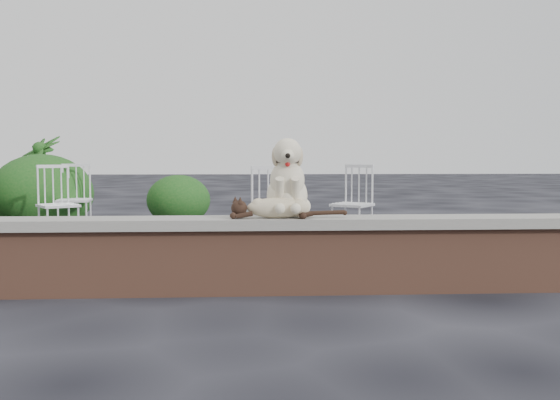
{
  "coord_description": "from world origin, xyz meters",
  "views": [
    {
      "loc": [
        0.4,
        -4.8,
        1.06
      ],
      "look_at": [
        0.68,
        0.2,
        0.7
      ],
      "focal_mm": 40.42,
      "sensor_mm": 36.0,
      "label": 1
    }
  ],
  "objects": [
    {
      "name": "chair_a",
      "position": [
        -1.84,
        2.89,
        0.47
      ],
      "size": [
        0.77,
        0.77,
        0.94
      ],
      "primitive_type": null,
      "rotation": [
        0.0,
        0.0,
        0.57
      ],
      "color": "white",
      "rests_on": "ground"
    },
    {
      "name": "chair_d",
      "position": [
        1.71,
        2.81,
        0.47
      ],
      "size": [
        0.78,
        0.78,
        0.94
      ],
      "primitive_type": null,
      "rotation": [
        0.0,
        0.0,
        -0.62
      ],
      "color": "white",
      "rests_on": "ground"
    },
    {
      "name": "chair_b",
      "position": [
        -1.88,
        3.76,
        0.47
      ],
      "size": [
        0.61,
        0.61,
        0.94
      ],
      "primitive_type": null,
      "rotation": [
        0.0,
        0.0,
        0.09
      ],
      "color": "white",
      "rests_on": "ground"
    },
    {
      "name": "brick_wall",
      "position": [
        0.0,
        0.0,
        0.25
      ],
      "size": [
        6.0,
        0.3,
        0.5
      ],
      "primitive_type": "cube",
      "color": "brown",
      "rests_on": "ground"
    },
    {
      "name": "ground",
      "position": [
        0.0,
        0.0,
        0.0
      ],
      "size": [
        60.0,
        60.0,
        0.0
      ],
      "primitive_type": "plane",
      "color": "black",
      "rests_on": "ground"
    },
    {
      "name": "capstone",
      "position": [
        0.0,
        0.0,
        0.54
      ],
      "size": [
        6.2,
        0.4,
        0.08
      ],
      "primitive_type": "cube",
      "color": "slate",
      "rests_on": "brick_wall"
    },
    {
      "name": "chair_c",
      "position": [
        0.61,
        2.19,
        0.47
      ],
      "size": [
        0.68,
        0.68,
        0.94
      ],
      "primitive_type": null,
      "rotation": [
        0.0,
        0.0,
        3.38
      ],
      "color": "white",
      "rests_on": "ground"
    },
    {
      "name": "potted_plant_b",
      "position": [
        -2.79,
        5.25,
        0.68
      ],
      "size": [
        1.07,
        1.07,
        1.36
      ],
      "primitive_type": "imported",
      "rotation": [
        0.0,
        0.0,
        -0.8
      ],
      "color": "#144815",
      "rests_on": "ground"
    },
    {
      "name": "shrubbery",
      "position": [
        -2.38,
        4.21,
        0.45
      ],
      "size": [
        3.9,
        2.88,
        1.13
      ],
      "color": "#144815",
      "rests_on": "ground"
    },
    {
      "name": "dog",
      "position": [
        0.73,
        0.1,
        0.89
      ],
      "size": [
        0.43,
        0.55,
        0.62
      ],
      "primitive_type": null,
      "rotation": [
        0.0,
        0.0,
        -0.05
      ],
      "color": "beige",
      "rests_on": "capstone"
    },
    {
      "name": "cat",
      "position": [
        0.65,
        -0.05,
        0.67
      ],
      "size": [
        1.06,
        0.3,
        0.18
      ],
      "primitive_type": null,
      "rotation": [
        0.0,
        0.0,
        -0.05
      ],
      "color": "tan",
      "rests_on": "capstone"
    }
  ]
}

